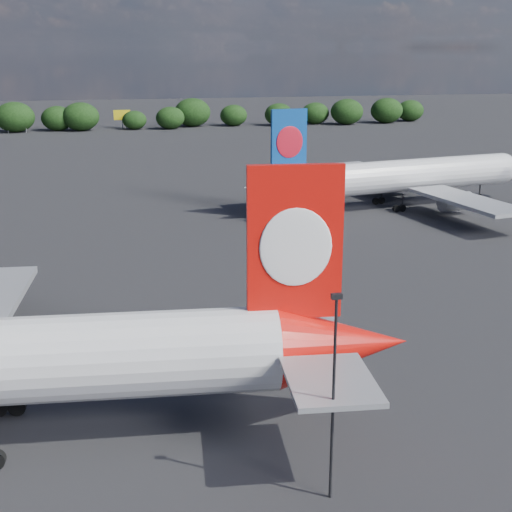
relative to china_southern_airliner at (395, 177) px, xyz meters
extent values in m
plane|color=black|center=(-48.14, 0.04, -4.70)|extent=(500.00, 500.00, 0.00)
cone|color=red|center=(-29.10, -59.91, 0.64)|extent=(9.01, 6.12, 5.34)
cube|color=red|center=(-32.28, -59.61, 7.48)|extent=(5.90, 1.09, 9.61)
ellipsoid|color=white|center=(-32.32, -59.93, 7.28)|extent=(4.48, 0.64, 4.91)
ellipsoid|color=white|center=(-32.25, -59.29, 7.28)|extent=(4.48, 0.64, 4.91)
cube|color=#929399|center=(-31.78, -65.56, 1.07)|extent=(5.39, 6.83, 0.32)
cube|color=#929399|center=(-30.67, -53.87, 1.07)|extent=(5.39, 6.83, 0.32)
cylinder|color=black|center=(-49.95, -54.72, -4.11)|extent=(1.21, 0.59, 1.17)
cylinder|color=silver|center=(1.63, 0.28, 0.15)|extent=(37.16, 10.93, 4.85)
sphere|color=silver|center=(19.80, 3.35, 0.15)|extent=(5.59, 5.59, 4.85)
cone|color=silver|center=(-20.37, -3.44, 0.15)|extent=(8.46, 6.08, 4.85)
cube|color=#0D408F|center=(-17.50, -2.96, 6.36)|extent=(5.34, 1.37, 8.73)
ellipsoid|color=red|center=(-17.45, -3.25, 6.19)|extent=(4.05, 0.87, 4.46)
ellipsoid|color=red|center=(-17.55, -2.67, 6.19)|extent=(4.05, 0.87, 4.46)
cube|color=#929399|center=(-17.57, -8.38, 0.54)|extent=(5.27, 6.47, 0.29)
cube|color=#929399|center=(-19.35, 2.14, 0.54)|extent=(5.27, 6.47, 0.29)
cube|color=#929399|center=(5.65, -11.84, -1.40)|extent=(9.45, 20.18, 0.53)
cube|color=#929399|center=(1.44, 13.03, -1.40)|extent=(9.45, 20.18, 0.53)
cylinder|color=#929399|center=(6.75, -6.73, -2.66)|extent=(5.22, 3.39, 2.62)
cube|color=#929399|center=(6.75, -6.73, -1.98)|extent=(2.15, 0.64, 1.16)
cylinder|color=#929399|center=(4.16, 8.57, -2.66)|extent=(5.22, 3.39, 2.62)
cube|color=#929399|center=(4.16, 8.57, -1.98)|extent=(2.15, 0.64, 1.16)
cylinder|color=black|center=(0.20, -2.92, -3.24)|extent=(0.31, 0.31, 2.43)
cylinder|color=black|center=(0.20, -2.92, -4.16)|extent=(1.12, 0.61, 1.07)
cylinder|color=black|center=(-0.85, -3.10, -4.16)|extent=(1.12, 0.61, 1.07)
cylinder|color=black|center=(-0.77, 2.82, -3.24)|extent=(0.31, 0.31, 2.43)
cylinder|color=black|center=(-0.77, 2.82, -4.16)|extent=(1.12, 0.61, 1.07)
cylinder|color=black|center=(-1.82, 2.64, -4.16)|extent=(1.12, 0.61, 1.07)
cylinder|color=black|center=(15.98, 2.70, -3.29)|extent=(0.27, 0.27, 2.43)
cylinder|color=black|center=(15.98, 2.70, -4.26)|extent=(0.92, 0.48, 0.87)
cylinder|color=black|center=(-32.40, -67.92, 1.04)|extent=(0.16, 0.16, 11.48)
cube|color=black|center=(-32.40, -67.92, 6.93)|extent=(0.55, 0.30, 0.28)
cube|color=#136121|center=(-66.14, 116.04, -1.50)|extent=(6.00, 0.30, 2.60)
cylinder|color=gray|center=(-68.64, 116.04, -3.70)|extent=(0.20, 0.20, 2.00)
cylinder|color=gray|center=(-63.64, 116.04, -3.70)|extent=(0.20, 0.20, 2.00)
cube|color=gold|center=(-36.14, 122.04, -0.70)|extent=(5.00, 0.30, 3.00)
cylinder|color=gray|center=(-36.14, 122.04, -3.45)|extent=(0.30, 0.30, 2.50)
ellipsoid|color=black|center=(-66.67, 118.11, -0.37)|extent=(11.24, 9.51, 8.65)
ellipsoid|color=black|center=(-54.93, 119.42, -1.10)|extent=(9.36, 7.92, 7.20)
ellipsoid|color=black|center=(-48.20, 117.69, -0.56)|extent=(10.74, 9.09, 8.27)
ellipsoid|color=black|center=(-32.70, 118.01, -1.92)|extent=(7.23, 6.12, 5.56)
ellipsoid|color=black|center=(-22.13, 116.87, -1.38)|extent=(8.62, 7.30, 6.63)
ellipsoid|color=black|center=(-14.68, 122.46, -0.36)|extent=(11.27, 9.54, 8.67)
ellipsoid|color=black|center=(-1.92, 121.49, -1.43)|extent=(8.51, 7.20, 6.54)
ellipsoid|color=black|center=(12.03, 119.21, -1.23)|extent=(9.00, 7.62, 6.93)
ellipsoid|color=black|center=(24.65, 121.56, -1.28)|extent=(8.88, 7.51, 6.83)
ellipsoid|color=black|center=(33.92, 117.78, -0.67)|extent=(10.47, 8.86, 8.05)
ellipsoid|color=black|center=(48.01, 119.31, -0.67)|extent=(10.47, 8.86, 8.05)
ellipsoid|color=black|center=(58.13, 123.52, -1.23)|extent=(9.02, 7.63, 6.94)
camera|label=1|loc=(-43.58, -99.86, 18.89)|focal=50.00mm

